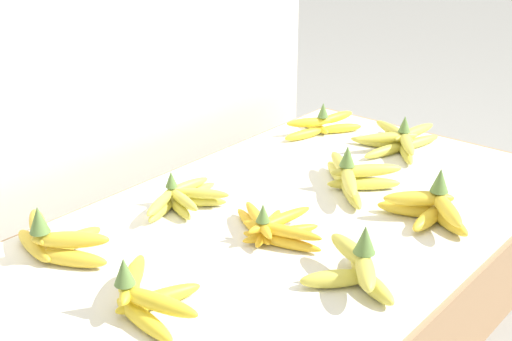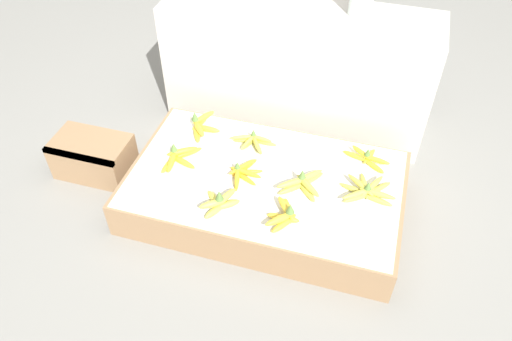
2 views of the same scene
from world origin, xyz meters
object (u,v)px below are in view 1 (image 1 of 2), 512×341
(banana_bunch_front_midleft, at_px, (358,267))
(banana_bunch_middle_midright, at_px, (352,176))
(banana_bunch_middle_right, at_px, (399,140))
(banana_bunch_back_left, at_px, (55,240))
(banana_bunch_back_midleft, at_px, (182,198))
(banana_bunch_middle_left, at_px, (143,294))
(banana_bunch_back_right, at_px, (321,124))
(banana_bunch_middle_midleft, at_px, (272,228))
(banana_bunch_front_midright, at_px, (432,208))

(banana_bunch_front_midleft, bearing_deg, banana_bunch_middle_midright, 34.13)
(banana_bunch_middle_right, height_order, banana_bunch_back_left, banana_bunch_back_left)
(banana_bunch_middle_right, bearing_deg, banana_bunch_front_midleft, -156.78)
(banana_bunch_front_midleft, bearing_deg, banana_bunch_back_midleft, 87.17)
(banana_bunch_middle_left, bearing_deg, banana_bunch_back_right, 16.61)
(banana_bunch_back_right, bearing_deg, banana_bunch_middle_right, -83.14)
(banana_bunch_back_left, distance_m, banana_bunch_back_right, 0.86)
(banana_bunch_middle_midleft, xyz_separation_m, banana_bunch_middle_midright, (0.29, 0.00, 0.01))
(banana_bunch_front_midright, height_order, banana_bunch_middle_midright, banana_bunch_front_midright)
(banana_bunch_front_midleft, distance_m, banana_bunch_back_left, 0.55)
(banana_bunch_front_midleft, height_order, banana_bunch_back_midleft, banana_bunch_front_midleft)
(banana_bunch_middle_right, xyz_separation_m, banana_bunch_back_midleft, (-0.59, 0.18, -0.00))
(banana_bunch_back_midleft, bearing_deg, banana_bunch_middle_left, -144.42)
(banana_bunch_middle_midleft, distance_m, banana_bunch_back_left, 0.41)
(banana_bunch_middle_left, distance_m, banana_bunch_middle_midright, 0.62)
(banana_bunch_middle_right, xyz_separation_m, banana_bunch_back_left, (-0.89, 0.22, 0.01))
(banana_bunch_middle_midleft, bearing_deg, banana_bunch_back_left, 139.57)
(banana_bunch_front_midright, bearing_deg, banana_bunch_middle_midright, 81.22)
(banana_bunch_back_left, bearing_deg, banana_bunch_back_midleft, -6.86)
(banana_bunch_middle_left, bearing_deg, banana_bunch_middle_midleft, -1.11)
(banana_bunch_middle_left, relative_size, banana_bunch_middle_right, 0.94)
(banana_bunch_middle_midright, height_order, banana_bunch_back_left, banana_bunch_back_left)
(banana_bunch_middle_left, height_order, banana_bunch_back_left, banana_bunch_back_left)
(banana_bunch_front_midright, height_order, banana_bunch_back_left, same)
(banana_bunch_front_midleft, height_order, banana_bunch_front_midright, banana_bunch_front_midleft)
(banana_bunch_middle_left, distance_m, banana_bunch_middle_right, 0.91)
(banana_bunch_front_midleft, relative_size, banana_bunch_front_midright, 0.87)
(banana_bunch_front_midleft, xyz_separation_m, banana_bunch_back_midleft, (0.02, 0.45, -0.01))
(banana_bunch_front_midleft, relative_size, banana_bunch_back_midleft, 0.79)
(banana_bunch_middle_midleft, distance_m, banana_bunch_back_midleft, 0.23)
(banana_bunch_middle_midright, bearing_deg, banana_bunch_back_midleft, 143.79)
(banana_bunch_middle_left, height_order, banana_bunch_back_right, banana_bunch_middle_left)
(banana_bunch_front_midright, bearing_deg, banana_bunch_back_left, 140.33)
(banana_bunch_middle_midleft, bearing_deg, banana_bunch_front_midleft, -99.74)
(banana_bunch_middle_right, distance_m, banana_bunch_back_right, 0.22)
(banana_bunch_front_midleft, distance_m, banana_bunch_back_midleft, 0.45)
(banana_bunch_front_midright, height_order, banana_bunch_back_midleft, banana_bunch_front_midright)
(banana_bunch_middle_midright, relative_size, banana_bunch_middle_right, 0.82)
(banana_bunch_back_right, bearing_deg, banana_bunch_back_midleft, -175.98)
(banana_bunch_back_right, bearing_deg, banana_bunch_front_midleft, -140.46)
(banana_bunch_back_left, distance_m, banana_bunch_back_midleft, 0.30)
(banana_bunch_middle_left, xyz_separation_m, banana_bunch_back_midleft, (0.31, 0.22, -0.01))
(banana_bunch_front_midright, height_order, banana_bunch_middle_right, banana_bunch_front_midright)
(banana_bunch_middle_midright, distance_m, banana_bunch_back_midleft, 0.38)
(banana_bunch_middle_right, distance_m, banana_bunch_back_midleft, 0.62)
(banana_bunch_middle_midleft, relative_size, banana_bunch_back_left, 1.01)
(banana_bunch_front_midright, xyz_separation_m, banana_bunch_back_left, (-0.57, 0.47, 0.00))
(banana_bunch_back_midleft, xyz_separation_m, banana_bunch_back_right, (0.57, 0.04, 0.00))
(banana_bunch_front_midright, bearing_deg, banana_bunch_back_midleft, 122.15)
(banana_bunch_front_midleft, bearing_deg, banana_bunch_back_right, 39.54)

